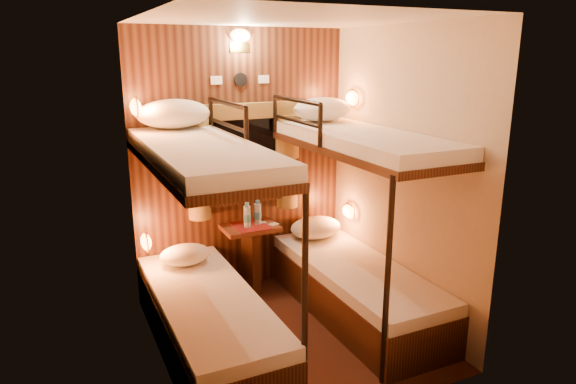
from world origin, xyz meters
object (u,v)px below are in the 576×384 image
table (251,250)px  bunk_left (207,281)px  bottle_right (258,214)px  bottle_left (247,217)px  bunk_right (356,253)px

table → bunk_left: bearing=-129.7°
bottle_right → bottle_left: bearing=-161.9°
table → bottle_right: 0.34m
bunk_left → bottle_right: 1.10m
table → bottle_right: size_ratio=2.85×
bunk_left → bottle_left: size_ratio=8.14×
bottle_left → bottle_right: bottle_left is taller
bunk_right → bottle_right: bearing=125.5°
bunk_right → bottle_right: 1.00m
bunk_left → bottle_left: (0.61, 0.76, 0.19)m
bunk_right → bottle_left: size_ratio=8.14×
bunk_right → bottle_left: (-0.68, 0.76, 0.19)m
bunk_right → bunk_left: bearing=180.0°
bunk_left → bottle_right: size_ratio=8.26×
table → bottle_left: bottle_left is taller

